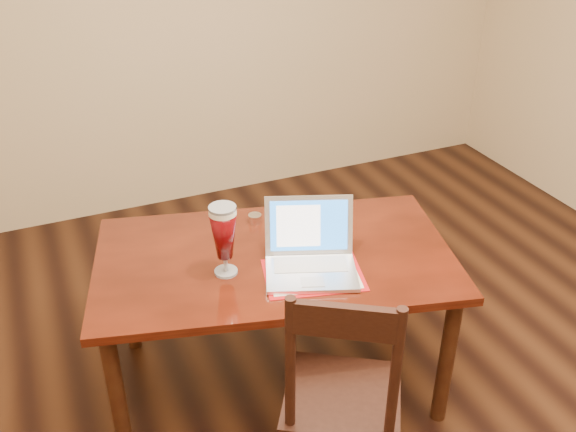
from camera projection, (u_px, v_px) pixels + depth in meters
name	position (u px, v px, depth m)	size (l,w,h in m)	color
room_shell	(437.00, 22.00, 1.78)	(4.51, 5.01, 2.71)	tan
dining_table	(275.00, 270.00, 2.71)	(1.65, 1.17, 1.00)	#4F170A
dining_chair	(342.00, 398.00, 2.31)	(0.57, 0.56, 0.99)	black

